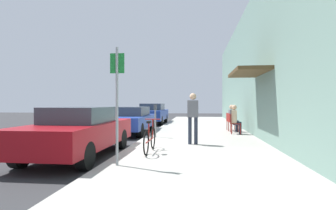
{
  "coord_description": "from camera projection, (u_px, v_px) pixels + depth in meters",
  "views": [
    {
      "loc": [
        2.18,
        -8.56,
        1.49
      ],
      "look_at": [
        0.3,
        7.84,
        1.37
      ],
      "focal_mm": 28.48,
      "sensor_mm": 36.0,
      "label": 1
    }
  ],
  "objects": [
    {
      "name": "seated_patron_1",
      "position": [
        233.0,
        117.0,
        12.74
      ],
      "size": [
        0.46,
        0.4,
        1.29
      ],
      "color": "#232838",
      "rests_on": "sidewalk_slab"
    },
    {
      "name": "parked_car_0",
      "position": [
        79.0,
        131.0,
        7.38
      ],
      "size": [
        1.8,
        4.4,
        1.38
      ],
      "color": "maroon",
      "rests_on": "ground_plane"
    },
    {
      "name": "sidewalk_slab",
      "position": [
        200.0,
        139.0,
        10.5
      ],
      "size": [
        4.5,
        32.0,
        0.12
      ],
      "primitive_type": "cube",
      "color": "#9E9B93",
      "rests_on": "ground_plane"
    },
    {
      "name": "cafe_chair_2",
      "position": [
        230.0,
        120.0,
        13.44
      ],
      "size": [
        0.48,
        0.48,
        0.87
      ],
      "color": "maroon",
      "rests_on": "sidewalk_slab"
    },
    {
      "name": "parked_car_1",
      "position": [
        130.0,
        120.0,
        12.89
      ],
      "size": [
        1.8,
        4.4,
        1.3
      ],
      "color": "navy",
      "rests_on": "ground_plane"
    },
    {
      "name": "pedestrian_standing",
      "position": [
        193.0,
        114.0,
        8.85
      ],
      "size": [
        0.36,
        0.22,
        1.7
      ],
      "color": "#232838",
      "rests_on": "sidewalk_slab"
    },
    {
      "name": "building_facade",
      "position": [
        263.0,
        61.0,
        10.2
      ],
      "size": [
        1.4,
        32.0,
        6.19
      ],
      "color": "gray",
      "rests_on": "ground_plane"
    },
    {
      "name": "seated_patron_0",
      "position": [
        236.0,
        118.0,
        11.78
      ],
      "size": [
        0.47,
        0.42,
        1.29
      ],
      "color": "#232838",
      "rests_on": "sidewalk_slab"
    },
    {
      "name": "parked_car_2",
      "position": [
        152.0,
        113.0,
        19.03
      ],
      "size": [
        1.8,
        4.4,
        1.45
      ],
      "color": "navy",
      "rests_on": "ground_plane"
    },
    {
      "name": "street_sign",
      "position": [
        117.0,
        96.0,
        5.86
      ],
      "size": [
        0.32,
        0.06,
        2.6
      ],
      "color": "gray",
      "rests_on": "sidewalk_slab"
    },
    {
      "name": "cafe_chair_0",
      "position": [
        234.0,
        123.0,
        11.8
      ],
      "size": [
        0.51,
        0.51,
        0.87
      ],
      "color": "maroon",
      "rests_on": "sidewalk_slab"
    },
    {
      "name": "bicycle_0",
      "position": [
        150.0,
        139.0,
        7.46
      ],
      "size": [
        0.46,
        1.71,
        0.9
      ],
      "color": "black",
      "rests_on": "sidewalk_slab"
    },
    {
      "name": "ground_plane",
      "position": [
        132.0,
        148.0,
        8.77
      ],
      "size": [
        60.0,
        60.0,
        0.0
      ],
      "primitive_type": "plane",
      "color": "#2D2D30"
    },
    {
      "name": "parking_meter",
      "position": [
        155.0,
        118.0,
        10.72
      ],
      "size": [
        0.12,
        0.1,
        1.32
      ],
      "color": "slate",
      "rests_on": "sidewalk_slab"
    },
    {
      "name": "cafe_chair_1",
      "position": [
        232.0,
        121.0,
        12.74
      ],
      "size": [
        0.49,
        0.49,
        0.87
      ],
      "color": "maroon",
      "rests_on": "sidewalk_slab"
    }
  ]
}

